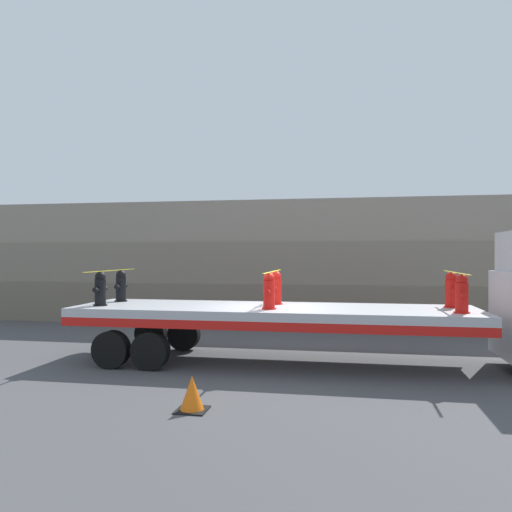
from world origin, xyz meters
name	(u,v)px	position (x,y,z in m)	size (l,w,h in m)	color
ground_plane	(273,363)	(0.00, 0.00, 0.00)	(120.00, 120.00, 0.00)	#474749
rock_cliff	(301,262)	(0.00, 7.32, 2.30)	(60.00, 3.30, 4.60)	#706656
flatbed_trailer	(254,316)	(-0.45, 0.00, 1.13)	(9.53, 2.64, 1.36)	#B2B2B7
fire_hydrant_black_near_0	(100,289)	(-4.16, -0.56, 1.76)	(0.33, 0.56, 0.83)	black
fire_hydrant_black_far_0	(121,286)	(-4.16, 0.56, 1.76)	(0.33, 0.56, 0.83)	black
fire_hydrant_red_near_1	(269,292)	(0.00, -0.56, 1.76)	(0.33, 0.56, 0.83)	red
fire_hydrant_red_far_1	(276,288)	(0.00, 0.56, 1.76)	(0.33, 0.56, 0.83)	red
fire_hydrant_red_near_2	(462,294)	(4.16, -0.56, 1.76)	(0.33, 0.56, 0.83)	red
fire_hydrant_red_far_2	(451,290)	(4.16, 0.56, 1.76)	(0.33, 0.56, 0.83)	red
cargo_strap_rear	(111,271)	(-4.16, 0.00, 2.20)	(0.05, 2.75, 0.01)	yellow
cargo_strap_middle	(273,272)	(0.00, 0.00, 2.20)	(0.05, 2.75, 0.01)	yellow
cargo_strap_front	(456,273)	(4.16, 0.00, 2.20)	(0.05, 2.75, 0.01)	yellow
traffic_cone	(192,394)	(-0.79, -3.82, 0.28)	(0.52, 0.52, 0.58)	black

